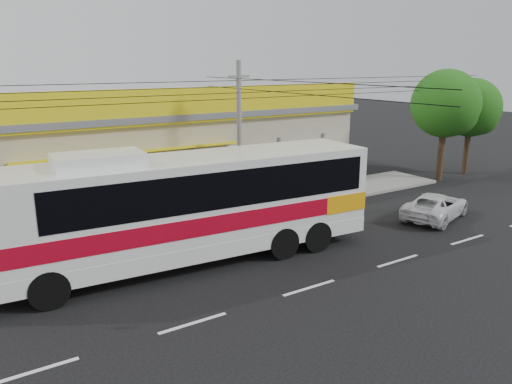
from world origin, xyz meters
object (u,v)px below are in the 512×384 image
Objects in this scene: utility_pole at (239,89)px; motorbike_red at (49,237)px; tree_near at (448,106)px; tree_far at (473,110)px; coach_bus at (192,201)px; white_car at (436,206)px.

motorbike_red is at bearing -175.84° from utility_pole.
tree_near reaches higher than motorbike_red.
motorbike_red is 9.83m from utility_pole.
utility_pole is 16.58m from tree_far.
coach_bus is 3.29× the size of white_car.
motorbike_red is 16.16m from white_car.
white_car is (15.45, -4.74, -0.10)m from motorbike_red.
tree_near is (22.02, -0.05, 3.70)m from motorbike_red.
utility_pole is 5.74× the size of tree_far.
utility_pole is 13.67m from tree_near.
utility_pole is at bearing 177.21° from tree_near.
white_car is at bearing -152.14° from tree_far.
white_car is 0.70× the size of tree_far.
tree_far is (16.49, -0.34, -1.69)m from utility_pole.
white_car is 8.93m from tree_near.
tree_near reaches higher than tree_far.
motorbike_red is 0.34× the size of tree_far.
coach_bus is at bearing -137.09° from utility_pole.
tree_near is at bearing 14.71° from coach_bus.
tree_far reaches higher than white_car.
tree_near is (6.58, 4.69, 3.80)m from white_car.
coach_bus is 18.35m from tree_near.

